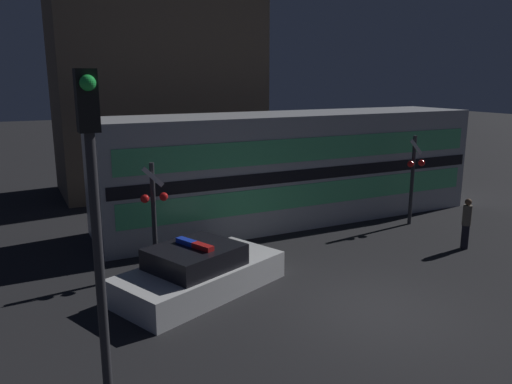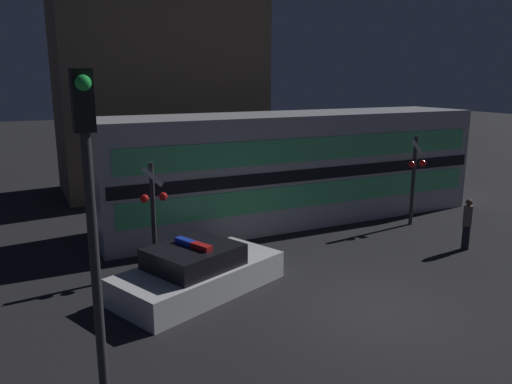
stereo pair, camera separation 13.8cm
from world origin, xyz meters
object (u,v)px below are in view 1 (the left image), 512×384
(pedestrian, at_px, (466,223))
(train, at_px, (293,167))
(crossing_signal_near, at_px, (413,174))
(police_car, at_px, (199,273))
(traffic_light_corner, at_px, (94,194))

(pedestrian, bearing_deg, train, 119.37)
(train, bearing_deg, crossing_signal_near, -37.17)
(train, xyz_separation_m, crossing_signal_near, (3.40, -2.58, -0.13))
(police_car, relative_size, pedestrian, 2.92)
(crossing_signal_near, relative_size, traffic_light_corner, 0.61)
(pedestrian, xyz_separation_m, crossing_signal_near, (0.40, 2.75, 1.01))
(police_car, distance_m, pedestrian, 8.44)
(train, relative_size, crossing_signal_near, 4.48)
(train, relative_size, traffic_light_corner, 2.71)
(train, distance_m, traffic_light_corner, 11.55)
(police_car, relative_size, traffic_light_corner, 0.88)
(pedestrian, relative_size, crossing_signal_near, 0.50)
(train, xyz_separation_m, police_car, (-5.41, -4.66, -1.47))
(crossing_signal_near, bearing_deg, police_car, -166.71)
(crossing_signal_near, xyz_separation_m, traffic_light_corner, (-11.62, -5.39, 1.62))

